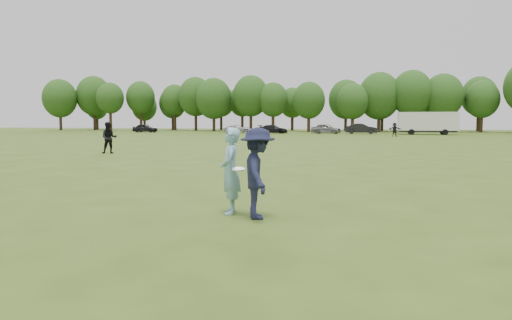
% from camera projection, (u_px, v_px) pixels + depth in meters
% --- Properties ---
extents(ground, '(200.00, 200.00, 0.00)m').
position_uv_depth(ground, '(243.00, 220.00, 9.21)').
color(ground, '#334C15').
rests_on(ground, ground).
extents(thrower, '(0.63, 0.78, 1.85)m').
position_uv_depth(thrower, '(230.00, 171.00, 9.80)').
color(thrower, '#82B5CA').
rests_on(thrower, ground).
extents(defender, '(1.07, 1.38, 1.87)m').
position_uv_depth(defender, '(258.00, 173.00, 9.30)').
color(defender, '#1A1D39').
rests_on(defender, ground).
extents(player_far_a, '(1.16, 1.08, 1.92)m').
position_uv_depth(player_far_a, '(109.00, 138.00, 27.63)').
color(player_far_a, black).
rests_on(player_far_a, ground).
extents(player_far_d, '(1.70, 0.90, 1.75)m').
position_uv_depth(player_far_d, '(395.00, 130.00, 57.25)').
color(player_far_d, black).
rests_on(player_far_d, ground).
extents(car_a, '(4.20, 1.78, 1.42)m').
position_uv_depth(car_a, '(145.00, 128.00, 77.11)').
color(car_a, black).
rests_on(car_a, ground).
extents(car_c, '(4.90, 2.69, 1.30)m').
position_uv_depth(car_c, '(239.00, 129.00, 72.52)').
color(car_c, silver).
rests_on(car_c, ground).
extents(car_d, '(4.65, 2.14, 1.32)m').
position_uv_depth(car_d, '(273.00, 129.00, 71.05)').
color(car_d, black).
rests_on(car_d, ground).
extents(car_e, '(4.67, 2.38, 1.52)m').
position_uv_depth(car_e, '(326.00, 129.00, 69.11)').
color(car_e, slate).
rests_on(car_e, ground).
extents(car_f, '(4.78, 1.76, 1.56)m').
position_uv_depth(car_f, '(362.00, 129.00, 68.22)').
color(car_f, black).
rests_on(car_f, ground).
extents(disc_in_play, '(0.30, 0.30, 0.08)m').
position_uv_depth(disc_in_play, '(238.00, 169.00, 9.56)').
color(disc_in_play, white).
rests_on(disc_in_play, ground).
extents(cargo_trailer, '(9.00, 2.75, 3.20)m').
position_uv_depth(cargo_trailer, '(428.00, 122.00, 64.50)').
color(cargo_trailer, white).
rests_on(cargo_trailer, ground).
extents(treeline, '(130.35, 18.39, 11.74)m').
position_uv_depth(treeline, '(379.00, 97.00, 81.99)').
color(treeline, '#332114').
rests_on(treeline, ground).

